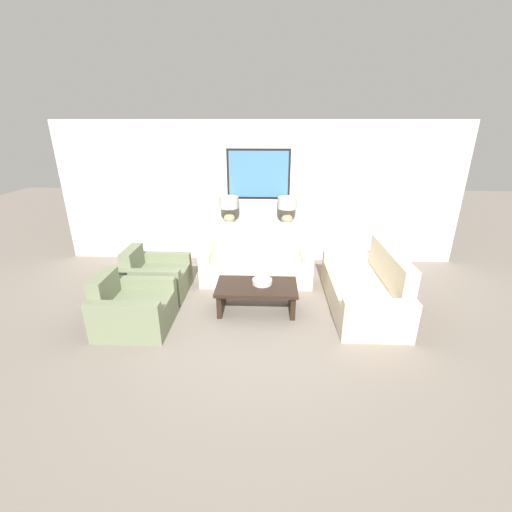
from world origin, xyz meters
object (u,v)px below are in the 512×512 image
at_px(console_table, 258,245).
at_px(decorative_bowl, 262,282).
at_px(armchair_near_camera, 133,309).
at_px(armchair_near_back_wall, 156,278).
at_px(couch_by_back_wall, 257,262).
at_px(table_lamp_right, 287,208).
at_px(coffee_table, 257,292).
at_px(couch_by_side, 366,289).
at_px(table_lamp_left, 229,207).

relative_size(console_table, decorative_bowl, 5.43).
relative_size(console_table, armchair_near_camera, 1.68).
bearing_deg(armchair_near_camera, armchair_near_back_wall, 90.00).
distance_m(console_table, decorative_bowl, 1.76).
xyz_separation_m(couch_by_back_wall, armchair_near_back_wall, (-1.61, -0.68, -0.02)).
relative_size(table_lamp_right, coffee_table, 0.48).
relative_size(console_table, table_lamp_right, 2.81).
bearing_deg(couch_by_side, armchair_near_camera, -168.45).
bearing_deg(couch_by_side, coffee_table, -173.72).
bearing_deg(armchair_near_back_wall, couch_by_back_wall, 22.99).
distance_m(table_lamp_left, coffee_table, 2.08).
bearing_deg(couch_by_side, console_table, 135.46).
xyz_separation_m(console_table, armchair_near_camera, (-1.61, -2.30, -0.12)).
bearing_deg(table_lamp_right, decorative_bowl, -103.40).
distance_m(couch_by_side, armchair_near_back_wall, 3.28).
height_order(console_table, couch_by_back_wall, couch_by_back_wall).
height_order(table_lamp_right, couch_by_side, table_lamp_right).
bearing_deg(console_table, coffee_table, -88.58).
distance_m(couch_by_back_wall, coffee_table, 1.17).
xyz_separation_m(couch_by_back_wall, couch_by_side, (1.66, -0.99, 0.00)).
relative_size(couch_by_back_wall, armchair_near_camera, 2.02).
bearing_deg(table_lamp_left, couch_by_side, -36.57).
bearing_deg(couch_by_side, table_lamp_right, 124.38).
bearing_deg(table_lamp_right, console_table, 180.00).
xyz_separation_m(console_table, coffee_table, (0.04, -1.81, -0.08)).
bearing_deg(couch_by_back_wall, coffee_table, -87.80).
height_order(console_table, table_lamp_left, table_lamp_left).
height_order(couch_by_side, armchair_near_back_wall, couch_by_side).
height_order(decorative_bowl, armchair_near_back_wall, armchair_near_back_wall).
bearing_deg(console_table, table_lamp_left, 180.00).
relative_size(couch_by_side, armchair_near_back_wall, 2.02).
xyz_separation_m(couch_by_back_wall, armchair_near_camera, (-1.61, -1.66, -0.02)).
bearing_deg(decorative_bowl, armchair_near_camera, -162.49).
distance_m(console_table, table_lamp_right, 0.92).
distance_m(couch_by_side, coffee_table, 1.63).
relative_size(console_table, couch_by_side, 0.83).
xyz_separation_m(table_lamp_right, couch_by_side, (1.12, -1.64, -0.84)).
bearing_deg(table_lamp_left, armchair_near_camera, -114.74).
bearing_deg(couch_by_back_wall, table_lamp_left, 130.16).
relative_size(console_table, table_lamp_left, 2.81).
height_order(console_table, coffee_table, console_table).
bearing_deg(decorative_bowl, table_lamp_right, 76.60).
bearing_deg(armchair_near_camera, coffee_table, 16.53).
xyz_separation_m(couch_by_side, armchair_near_back_wall, (-3.27, 0.31, -0.02)).
height_order(table_lamp_left, couch_by_side, table_lamp_left).
bearing_deg(coffee_table, couch_by_back_wall, 92.20).
relative_size(table_lamp_left, couch_by_side, 0.30).
bearing_deg(table_lamp_left, couch_by_back_wall, -49.84).
bearing_deg(console_table, table_lamp_right, 0.00).
bearing_deg(console_table, couch_by_back_wall, -90.00).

